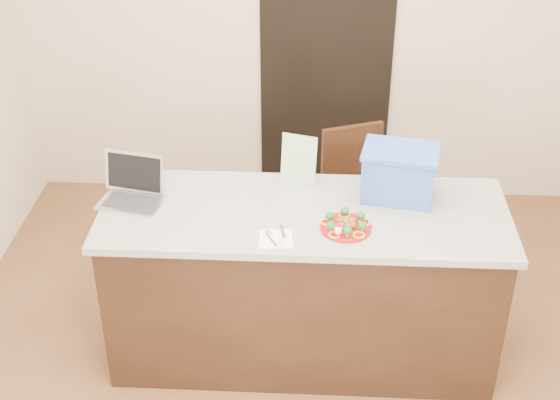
# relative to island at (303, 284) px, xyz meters

# --- Properties ---
(ground) EXTENTS (4.00, 4.00, 0.00)m
(ground) POSITION_rel_island_xyz_m (0.00, -0.25, -0.46)
(ground) COLOR brown
(ground) RESTS_ON ground
(room_shell) EXTENTS (4.00, 4.00, 4.00)m
(room_shell) POSITION_rel_island_xyz_m (0.00, -0.25, 1.16)
(room_shell) COLOR white
(room_shell) RESTS_ON ground
(doorway) EXTENTS (0.90, 0.02, 2.00)m
(doorway) POSITION_rel_island_xyz_m (0.10, 1.73, 0.54)
(doorway) COLOR black
(doorway) RESTS_ON ground
(island) EXTENTS (2.06, 0.76, 0.92)m
(island) POSITION_rel_island_xyz_m (0.00, 0.00, 0.00)
(island) COLOR black
(island) RESTS_ON ground
(plate) EXTENTS (0.25, 0.25, 0.02)m
(plate) POSITION_rel_island_xyz_m (0.20, -0.15, 0.47)
(plate) COLOR maroon
(plate) RESTS_ON island
(meatballs) EXTENTS (0.09, 0.10, 0.04)m
(meatballs) POSITION_rel_island_xyz_m (0.21, -0.15, 0.49)
(meatballs) COLOR brown
(meatballs) RESTS_ON plate
(broccoli) EXTENTS (0.20, 0.22, 0.04)m
(broccoli) POSITION_rel_island_xyz_m (0.20, -0.15, 0.51)
(broccoli) COLOR #144C15
(broccoli) RESTS_ON plate
(pepper_rings) EXTENTS (0.25, 0.24, 0.01)m
(pepper_rings) POSITION_rel_island_xyz_m (0.20, -0.15, 0.48)
(pepper_rings) COLOR yellow
(pepper_rings) RESTS_ON plate
(napkin) EXTENTS (0.17, 0.17, 0.01)m
(napkin) POSITION_rel_island_xyz_m (-0.13, -0.25, 0.46)
(napkin) COLOR white
(napkin) RESTS_ON island
(fork) EXTENTS (0.07, 0.15, 0.00)m
(fork) POSITION_rel_island_xyz_m (-0.15, -0.24, 0.47)
(fork) COLOR #BABABF
(fork) RESTS_ON napkin
(knife) EXTENTS (0.04, 0.21, 0.01)m
(knife) POSITION_rel_island_xyz_m (-0.10, -0.27, 0.47)
(knife) COLOR silver
(knife) RESTS_ON napkin
(yogurt_bottle) EXTENTS (0.04, 0.04, 0.08)m
(yogurt_bottle) POSITION_rel_island_xyz_m (0.17, -0.22, 0.49)
(yogurt_bottle) COLOR white
(yogurt_bottle) RESTS_ON island
(laptop) EXTENTS (0.36, 0.31, 0.23)m
(laptop) POSITION_rel_island_xyz_m (-0.88, 0.08, 0.52)
(laptop) COLOR silver
(laptop) RESTS_ON island
(leaflet) EXTENTS (0.19, 0.09, 0.27)m
(leaflet) POSITION_rel_island_xyz_m (-0.04, 0.29, 0.59)
(leaflet) COLOR silver
(leaflet) RESTS_ON island
(blue_box) EXTENTS (0.42, 0.33, 0.27)m
(blue_box) POSITION_rel_island_xyz_m (0.48, 0.17, 0.60)
(blue_box) COLOR #3158B2
(blue_box) RESTS_ON island
(chair) EXTENTS (0.51, 0.53, 0.90)m
(chair) POSITION_rel_island_xyz_m (0.27, 0.92, 0.05)
(chair) COLOR #371D10
(chair) RESTS_ON ground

